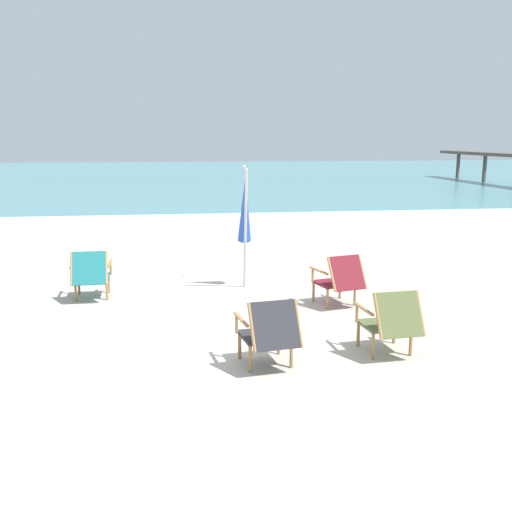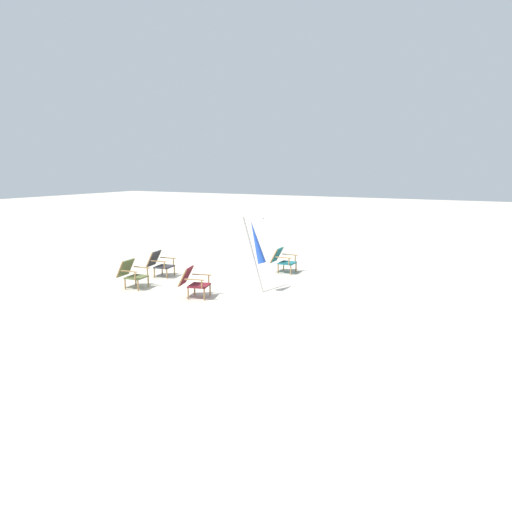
{
  "view_description": "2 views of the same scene",
  "coord_description": "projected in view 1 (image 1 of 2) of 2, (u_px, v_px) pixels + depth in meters",
  "views": [
    {
      "loc": [
        -0.11,
        -7.74,
        2.48
      ],
      "look_at": [
        1.11,
        1.1,
        0.7
      ],
      "focal_mm": 42.0,
      "sensor_mm": 36.0,
      "label": 1
    },
    {
      "loc": [
        11.69,
        7.36,
        3.3
      ],
      "look_at": [
        0.5,
        1.52,
        0.86
      ],
      "focal_mm": 32.0,
      "sensor_mm": 36.0,
      "label": 2
    }
  ],
  "objects": [
    {
      "name": "surf_band",
      "position": [
        178.0,
        216.0,
        18.8
      ],
      "size": [
        80.0,
        1.1,
        0.06
      ],
      "primitive_type": "cube",
      "color": "white",
      "rests_on": "ground"
    },
    {
      "name": "sea",
      "position": [
        175.0,
        175.0,
        38.52
      ],
      "size": [
        80.0,
        40.0,
        0.1
      ],
      "primitive_type": "cube",
      "color": "teal",
      "rests_on": "ground"
    },
    {
      "name": "beach_chair_back_left",
      "position": [
        91.0,
        273.0,
        9.18
      ],
      "size": [
        0.62,
        0.77,
        0.79
      ],
      "color": "#196066",
      "rests_on": "ground"
    },
    {
      "name": "ground_plane",
      "position": [
        185.0,
        325.0,
        8.02
      ],
      "size": [
        80.0,
        80.0,
        0.0
      ],
      "primitive_type": "plane",
      "color": "#B7AF9E"
    },
    {
      "name": "umbrella_furled_blue",
      "position": [
        245.0,
        209.0,
        9.64
      ],
      "size": [
        0.25,
        0.72,
        2.04
      ],
      "color": "#B7B2A8",
      "rests_on": "ground"
    },
    {
      "name": "beach_chair_front_left",
      "position": [
        391.0,
        320.0,
        6.82
      ],
      "size": [
        0.64,
        0.79,
        0.79
      ],
      "color": "#515B33",
      "rests_on": "ground"
    },
    {
      "name": "beach_chair_back_right",
      "position": [
        270.0,
        331.0,
        6.45
      ],
      "size": [
        0.68,
        0.82,
        0.79
      ],
      "color": "#28282D",
      "rests_on": "ground"
    },
    {
      "name": "beach_chair_mid_center",
      "position": [
        340.0,
        279.0,
        8.84
      ],
      "size": [
        0.74,
        0.86,
        0.79
      ],
      "color": "maroon",
      "rests_on": "ground"
    }
  ]
}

